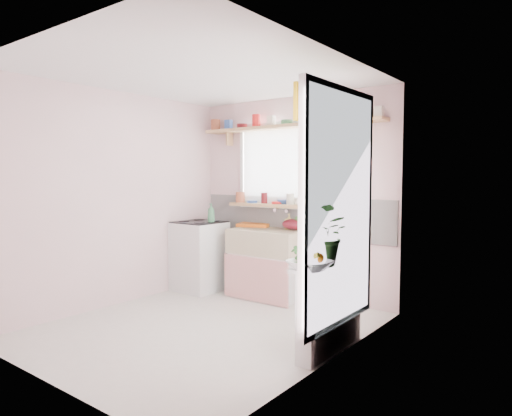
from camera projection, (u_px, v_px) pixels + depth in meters
The scene contains 19 objects.
room at pixel (307, 190), 4.76m from camera, with size 3.20×3.20×3.20m.
sink_unit at pixel (268, 263), 5.66m from camera, with size 0.95×0.65×1.11m.
cooker at pixel (199, 256), 6.04m from camera, with size 0.58×0.58×0.93m.
radiator_ledge at pixel (330, 306), 3.92m from camera, with size 0.22×0.95×0.78m.
windowsill at pixel (277, 206), 5.76m from camera, with size 1.40×0.22×0.04m, color tan.
pine_shelf at pixel (287, 127), 5.59m from camera, with size 2.52×0.24×0.04m, color tan.
shelf_crockery at pixel (287, 120), 5.59m from camera, with size 2.47×0.11×0.12m.
sill_crockery at pixel (276, 200), 5.77m from camera, with size 1.35×0.11×0.12m.
dish_tray at pixel (254, 225), 6.02m from camera, with size 0.41×0.31×0.04m, color #D45D12.
colander at pixel (294, 224), 5.64m from camera, with size 0.30×0.30×0.14m, color maroon.
jade_plant at pixel (324, 234), 3.72m from camera, with size 0.47×0.41×0.53m, color #316026.
fruit_bowl at pixel (310, 265), 3.56m from camera, with size 0.33×0.33×0.08m, color silver.
herb_pot at pixel (297, 256), 3.62m from camera, with size 0.11×0.07×0.20m, color #265B24.
soap_bottle_sink at pixel (289, 221), 5.69m from camera, with size 0.09×0.09×0.19m, color #DAC561.
sill_cup at pixel (299, 202), 5.49m from camera, with size 0.12×0.12×0.09m, color white.
sill_bowl at pixel (284, 202), 5.76m from camera, with size 0.18×0.18×0.06m, color #3457AA.
shelf_vase at pixel (366, 112), 5.03m from camera, with size 0.15×0.15×0.16m, color #A84133.
cooker_bottle at pixel (211, 213), 5.90m from camera, with size 0.09×0.09×0.24m, color #3F7F54.
fruit at pixel (311, 257), 3.55m from camera, with size 0.20×0.14×0.10m.
Camera 1 is at (3.13, -3.25, 1.51)m, focal length 32.00 mm.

